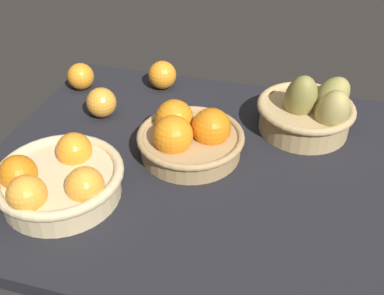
% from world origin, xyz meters
% --- Properties ---
extents(market_tray, '(0.84, 0.72, 0.03)m').
position_xyz_m(market_tray, '(0.00, 0.00, 0.01)').
color(market_tray, black).
rests_on(market_tray, ground).
extents(basket_near_left, '(0.24, 0.24, 0.10)m').
position_xyz_m(basket_near_left, '(-0.21, -0.17, 0.07)').
color(basket_near_left, '#D3BC8C').
rests_on(basket_near_left, market_tray).
extents(basket_center, '(0.23, 0.23, 0.11)m').
position_xyz_m(basket_center, '(-0.01, 0.03, 0.07)').
color(basket_center, tan).
rests_on(basket_center, market_tray).
extents(basket_far_right_pears, '(0.22, 0.22, 0.15)m').
position_xyz_m(basket_far_right_pears, '(0.22, 0.18, 0.08)').
color(basket_far_right_pears, tan).
rests_on(basket_far_right_pears, market_tray).
extents(loose_orange_front_gap, '(0.07, 0.07, 0.07)m').
position_xyz_m(loose_orange_front_gap, '(-0.36, 0.23, 0.06)').
color(loose_orange_front_gap, orange).
rests_on(loose_orange_front_gap, market_tray).
extents(loose_orange_back_gap, '(0.07, 0.07, 0.07)m').
position_xyz_m(loose_orange_back_gap, '(-0.15, 0.28, 0.07)').
color(loose_orange_back_gap, orange).
rests_on(loose_orange_back_gap, market_tray).
extents(loose_orange_side_gap, '(0.07, 0.07, 0.07)m').
position_xyz_m(loose_orange_side_gap, '(-0.25, 0.12, 0.07)').
color(loose_orange_side_gap, '#F49E33').
rests_on(loose_orange_side_gap, market_tray).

